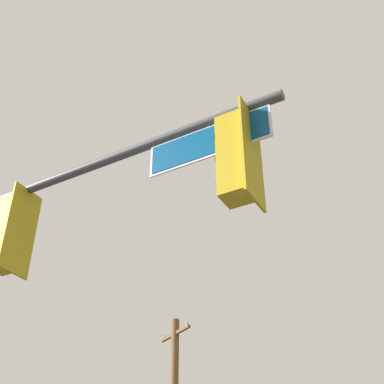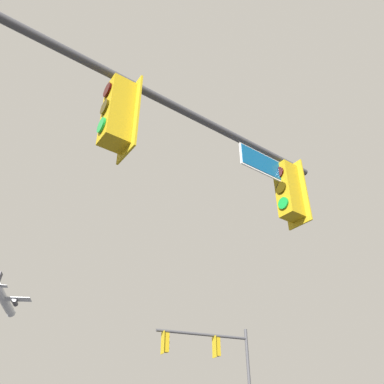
% 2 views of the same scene
% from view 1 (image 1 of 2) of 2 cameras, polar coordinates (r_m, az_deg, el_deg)
% --- Properties ---
extents(signal_pole_near, '(6.30, 1.31, 6.15)m').
position_cam_1_polar(signal_pole_near, '(7.31, -16.79, -6.22)').
color(signal_pole_near, '#47474C').
rests_on(signal_pole_near, ground_plane).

